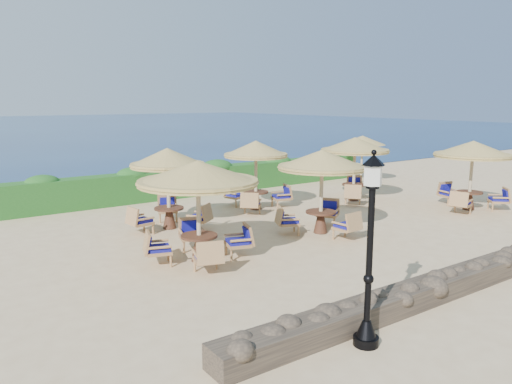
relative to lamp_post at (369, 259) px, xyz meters
name	(u,v)px	position (x,y,z in m)	size (l,w,h in m)	color
ground	(313,225)	(4.80, 6.80, -1.55)	(120.00, 120.00, 0.00)	#D9BB8A
hedge	(207,180)	(4.80, 14.00, -0.95)	(18.00, 0.90, 1.20)	#1A4E19
stone_wall	(488,270)	(4.80, 0.60, -1.33)	(15.00, 0.65, 0.44)	brown
lamp_post	(369,259)	(0.00, 0.00, 0.00)	(0.44, 0.44, 3.31)	black
extra_parasol	(362,140)	(12.60, 12.00, 0.62)	(2.30, 2.30, 2.41)	#C5B38B
cafe_set_0	(198,190)	(-0.15, 5.68, 0.35)	(3.14, 3.14, 2.65)	#C5B38B
cafe_set_1	(322,174)	(4.35, 5.96, 0.36)	(2.81, 2.82, 2.65)	#C5B38B
cafe_set_2	(472,160)	(11.35, 5.23, 0.37)	(2.88, 2.88, 2.65)	#C5B38B
cafe_set_3	(168,174)	(0.66, 9.23, 0.26)	(2.65, 2.75, 2.65)	#C5B38B
cafe_set_4	(256,163)	(4.66, 9.98, 0.27)	(2.68, 2.68, 2.65)	#C5B38B
cafe_set_5	(355,153)	(8.99, 9.03, 0.46)	(2.83, 2.83, 2.65)	#C5B38B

